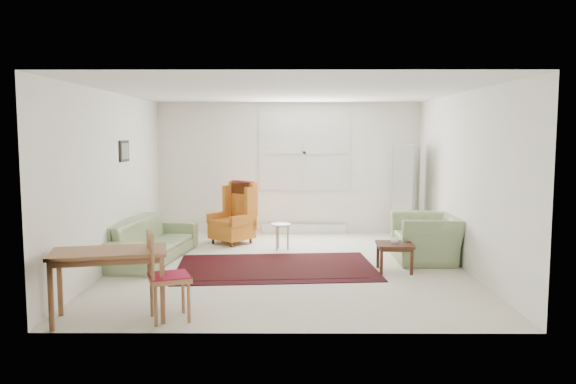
{
  "coord_description": "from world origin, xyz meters",
  "views": [
    {
      "loc": [
        0.04,
        -7.98,
        1.92
      ],
      "look_at": [
        0.0,
        0.3,
        1.05
      ],
      "focal_mm": 35.0,
      "sensor_mm": 36.0,
      "label": 1
    }
  ],
  "objects_px": {
    "stool": "(281,236)",
    "desk_chair": "(169,275)",
    "coffee_table": "(394,257)",
    "sofa": "(150,232)",
    "cabinet": "(406,193)",
    "desk": "(110,285)",
    "wingback_chair": "(232,213)",
    "armchair": "(428,234)"
  },
  "relations": [
    {
      "from": "armchair",
      "to": "desk_chair",
      "type": "bearing_deg",
      "value": -50.39
    },
    {
      "from": "stool",
      "to": "desk_chair",
      "type": "distance_m",
      "value": 3.7
    },
    {
      "from": "desk",
      "to": "stool",
      "type": "bearing_deg",
      "value": 64.21
    },
    {
      "from": "coffee_table",
      "to": "wingback_chair",
      "type": "bearing_deg",
      "value": 141.37
    },
    {
      "from": "stool",
      "to": "desk",
      "type": "height_order",
      "value": "desk"
    },
    {
      "from": "stool",
      "to": "sofa",
      "type": "bearing_deg",
      "value": -158.92
    },
    {
      "from": "sofa",
      "to": "armchair",
      "type": "relative_size",
      "value": 2.0
    },
    {
      "from": "coffee_table",
      "to": "desk",
      "type": "distance_m",
      "value": 3.9
    },
    {
      "from": "desk",
      "to": "sofa",
      "type": "bearing_deg",
      "value": 95.75
    },
    {
      "from": "stool",
      "to": "desk_chair",
      "type": "relative_size",
      "value": 0.47
    },
    {
      "from": "wingback_chair",
      "to": "desk_chair",
      "type": "xyz_separation_m",
      "value": [
        -0.22,
        -4.03,
        -0.08
      ]
    },
    {
      "from": "wingback_chair",
      "to": "desk",
      "type": "height_order",
      "value": "wingback_chair"
    },
    {
      "from": "coffee_table",
      "to": "stool",
      "type": "height_order",
      "value": "stool"
    },
    {
      "from": "sofa",
      "to": "cabinet",
      "type": "xyz_separation_m",
      "value": [
        4.2,
        1.55,
        0.43
      ]
    },
    {
      "from": "sofa",
      "to": "coffee_table",
      "type": "distance_m",
      "value": 3.66
    },
    {
      "from": "cabinet",
      "to": "stool",
      "type": "bearing_deg",
      "value": -137.41
    },
    {
      "from": "armchair",
      "to": "wingback_chair",
      "type": "distance_m",
      "value": 3.37
    },
    {
      "from": "sofa",
      "to": "desk_chair",
      "type": "xyz_separation_m",
      "value": [
        0.89,
        -2.76,
        0.03
      ]
    },
    {
      "from": "coffee_table",
      "to": "stool",
      "type": "relative_size",
      "value": 1.12
    },
    {
      "from": "desk",
      "to": "desk_chair",
      "type": "height_order",
      "value": "desk_chair"
    },
    {
      "from": "stool",
      "to": "desk_chair",
      "type": "height_order",
      "value": "desk_chair"
    },
    {
      "from": "wingback_chair",
      "to": "stool",
      "type": "bearing_deg",
      "value": 9.6
    },
    {
      "from": "armchair",
      "to": "wingback_chair",
      "type": "relative_size",
      "value": 0.98
    },
    {
      "from": "sofa",
      "to": "cabinet",
      "type": "height_order",
      "value": "cabinet"
    },
    {
      "from": "armchair",
      "to": "cabinet",
      "type": "xyz_separation_m",
      "value": [
        0.0,
        1.62,
        0.44
      ]
    },
    {
      "from": "coffee_table",
      "to": "desk",
      "type": "relative_size",
      "value": 0.42
    },
    {
      "from": "coffee_table",
      "to": "desk_chair",
      "type": "bearing_deg",
      "value": -142.7
    },
    {
      "from": "desk",
      "to": "desk_chair",
      "type": "xyz_separation_m",
      "value": [
        0.61,
        0.0,
        0.1
      ]
    },
    {
      "from": "coffee_table",
      "to": "sofa",
      "type": "bearing_deg",
      "value": 168.85
    },
    {
      "from": "desk_chair",
      "to": "armchair",
      "type": "bearing_deg",
      "value": -71.52
    },
    {
      "from": "coffee_table",
      "to": "cabinet",
      "type": "bearing_deg",
      "value": 74.81
    },
    {
      "from": "desk_chair",
      "to": "stool",
      "type": "bearing_deg",
      "value": -37.81
    },
    {
      "from": "coffee_table",
      "to": "desk_chair",
      "type": "relative_size",
      "value": 0.52
    },
    {
      "from": "desk",
      "to": "desk_chair",
      "type": "distance_m",
      "value": 0.62
    },
    {
      "from": "sofa",
      "to": "coffee_table",
      "type": "relative_size",
      "value": 4.39
    },
    {
      "from": "wingback_chair",
      "to": "coffee_table",
      "type": "xyz_separation_m",
      "value": [
        2.48,
        -1.98,
        -0.34
      ]
    },
    {
      "from": "armchair",
      "to": "stool",
      "type": "bearing_deg",
      "value": -110.05
    },
    {
      "from": "sofa",
      "to": "desk_chair",
      "type": "bearing_deg",
      "value": -153.74
    },
    {
      "from": "sofa",
      "to": "stool",
      "type": "height_order",
      "value": "sofa"
    },
    {
      "from": "wingback_chair",
      "to": "desk",
      "type": "distance_m",
      "value": 4.12
    },
    {
      "from": "sofa",
      "to": "desk_chair",
      "type": "relative_size",
      "value": 2.3
    },
    {
      "from": "sofa",
      "to": "desk",
      "type": "distance_m",
      "value": 2.77
    }
  ]
}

